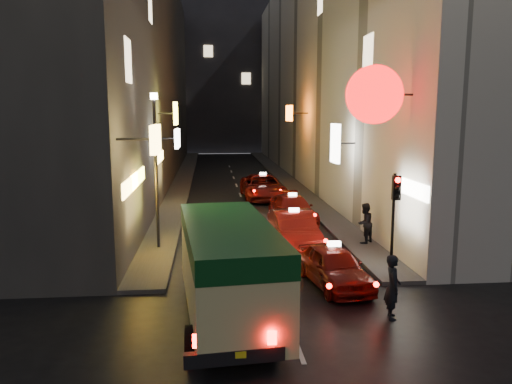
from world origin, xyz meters
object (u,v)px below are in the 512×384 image
object	(u,v)px
minibus	(228,260)
taxi_near	(334,263)
traffic_light	(395,203)
lamp_post	(156,160)
pedestrian_crossing	(393,283)

from	to	relation	value
minibus	taxi_near	xyz separation A→B (m)	(3.53, 2.49, -0.95)
traffic_light	lamp_post	bearing A→B (deg)	151.09
pedestrian_crossing	traffic_light	distance (m)	3.55
taxi_near	lamp_post	size ratio (longest dim) A/B	0.82
pedestrian_crossing	taxi_near	bearing A→B (deg)	30.11
minibus	pedestrian_crossing	xyz separation A→B (m)	(4.50, -0.23, -0.70)
pedestrian_crossing	traffic_light	xyz separation A→B (m)	(1.11, 2.94, 1.66)
traffic_light	lamp_post	size ratio (longest dim) A/B	0.56
minibus	taxi_near	size ratio (longest dim) A/B	1.28
minibus	taxi_near	bearing A→B (deg)	35.17
pedestrian_crossing	traffic_light	world-z (taller)	traffic_light
pedestrian_crossing	lamp_post	distance (m)	10.65
taxi_near	pedestrian_crossing	distance (m)	2.90
pedestrian_crossing	minibus	bearing A→B (deg)	97.56
minibus	lamp_post	world-z (taller)	lamp_post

